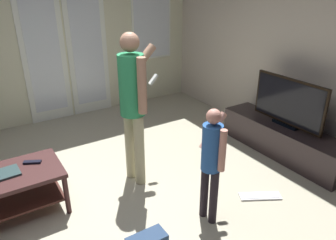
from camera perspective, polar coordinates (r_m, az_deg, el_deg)
ground_plane at (r=3.38m, az=-10.55°, el=-15.83°), size 5.57×5.44×0.02m
wall_back_with_doors at (r=5.29m, az=-22.47°, el=14.46°), size 5.57×0.09×2.93m
wall_right_plain at (r=4.44m, az=23.59°, el=13.18°), size 0.06×5.44×2.90m
coffee_table at (r=3.43m, az=-27.21°, el=-10.61°), size 1.05×0.60×0.46m
tv_stand at (r=4.44m, az=19.89°, el=-3.33°), size 0.46×1.76×0.40m
flat_screen_tv at (r=4.25m, az=20.80°, el=2.95°), size 0.08×1.01×0.63m
person_adult at (r=3.34m, az=-6.25°, el=4.03°), size 0.59×0.51×1.67m
person_child at (r=2.87m, az=7.89°, el=-6.52°), size 0.41×0.34×1.14m
loose_keyboard at (r=3.62m, az=16.19°, el=-12.97°), size 0.45×0.33×0.02m
tv_remote_black at (r=3.45m, az=-23.18°, el=-6.96°), size 0.17×0.12×0.02m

